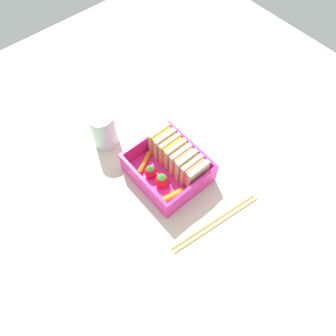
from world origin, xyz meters
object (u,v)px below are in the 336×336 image
at_px(carrot_stick_far_left, 144,162).
at_px(drinking_glass, 104,130).
at_px(sandwich_left, 162,142).
at_px(strawberry_left, 162,180).
at_px(sandwich_center, 183,162).
at_px(carrot_stick_left, 172,196).
at_px(chopstick_pair, 214,223).
at_px(strawberry_far_left, 150,171).
at_px(sandwich_center_right, 194,173).
at_px(sandwich_center_left, 172,152).

height_order(carrot_stick_far_left, drinking_glass, drinking_glass).
xyz_separation_m(carrot_stick_far_left, drinking_glass, (-0.11, -0.02, 0.03)).
relative_size(sandwich_left, strawberry_left, 1.82).
relative_size(sandwich_center, drinking_glass, 0.70).
xyz_separation_m(carrot_stick_left, chopstick_pair, (0.09, 0.03, -0.02)).
height_order(sandwich_left, drinking_glass, drinking_glass).
xyz_separation_m(sandwich_left, strawberry_left, (0.06, -0.06, -0.02)).
distance_m(sandwich_left, chopstick_pair, 0.20).
bearing_deg(carrot_stick_left, strawberry_far_left, 179.22).
distance_m(strawberry_far_left, carrot_stick_left, 0.07).
xyz_separation_m(sandwich_center_right, chopstick_pair, (0.09, -0.03, -0.04)).
bearing_deg(drinking_glass, strawberry_left, 7.32).
bearing_deg(strawberry_left, sandwich_center_right, 56.59).
height_order(sandwich_center, strawberry_left, sandwich_center).
bearing_deg(drinking_glass, carrot_stick_left, 4.62).
height_order(sandwich_center, carrot_stick_far_left, sandwich_center).
xyz_separation_m(sandwich_center_left, drinking_glass, (-0.14, -0.08, 0.00)).
height_order(sandwich_left, sandwich_center, same).
height_order(chopstick_pair, drinking_glass, drinking_glass).
bearing_deg(strawberry_far_left, sandwich_center_right, 40.89).
bearing_deg(chopstick_pair, sandwich_center, 166.84).
relative_size(sandwich_center_left, strawberry_far_left, 1.96).
relative_size(chopstick_pair, drinking_glass, 2.28).
xyz_separation_m(carrot_stick_far_left, strawberry_left, (0.06, -0.00, 0.01)).
height_order(sandwich_left, chopstick_pair, sandwich_left).
relative_size(sandwich_center_left, sandwich_center_right, 1.00).
xyz_separation_m(sandwich_left, sandwich_center_left, (0.03, 0.00, 0.00)).
distance_m(sandwich_center_left, chopstick_pair, 0.17).
height_order(carrot_stick_far_left, carrot_stick_left, carrot_stick_left).
xyz_separation_m(strawberry_left, drinking_glass, (-0.17, -0.02, 0.02)).
height_order(sandwich_center_right, carrot_stick_far_left, sandwich_center_right).
bearing_deg(sandwich_center_right, carrot_stick_far_left, -151.85).
bearing_deg(sandwich_center_left, sandwich_left, 180.00).
bearing_deg(sandwich_center, drinking_glass, -156.01).
height_order(strawberry_far_left, chopstick_pair, strawberry_far_left).
bearing_deg(sandwich_left, strawberry_far_left, -61.14).
bearing_deg(drinking_glass, carrot_stick_far_left, 12.68).
relative_size(sandwich_center_left, carrot_stick_left, 1.25).
relative_size(sandwich_center, chopstick_pair, 0.31).
bearing_deg(carrot_stick_far_left, carrot_stick_left, -4.27).
bearing_deg(sandwich_center_right, chopstick_pair, -17.61).
xyz_separation_m(strawberry_far_left, strawberry_left, (0.03, 0.00, 0.00)).
height_order(sandwich_center, carrot_stick_left, sandwich_center).
bearing_deg(carrot_stick_far_left, sandwich_center_right, 28.15).
xyz_separation_m(sandwich_center_right, carrot_stick_left, (0.00, -0.06, -0.02)).
bearing_deg(sandwich_center_right, sandwich_center_left, 180.00).
relative_size(strawberry_far_left, chopstick_pair, 0.16).
xyz_separation_m(strawberry_left, carrot_stick_left, (0.04, -0.01, -0.01)).
bearing_deg(strawberry_far_left, chopstick_pair, 10.21).
bearing_deg(sandwich_center, sandwich_left, 180.00).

